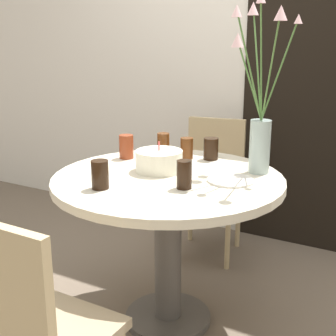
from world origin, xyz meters
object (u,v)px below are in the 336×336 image
at_px(chair_far_back, 34,325).
at_px(drink_glass_3, 126,147).
at_px(drink_glass_4, 100,175).
at_px(drink_glass_5, 163,146).
at_px(chair_near_front, 212,180).
at_px(drink_glass_0, 184,175).
at_px(side_plate, 231,180).
at_px(flower_vase, 259,113).
at_px(birthday_cake, 159,161).
at_px(drink_glass_1, 187,148).
at_px(drink_glass_2, 211,149).

bearing_deg(chair_far_back, drink_glass_3, -71.25).
bearing_deg(drink_glass_4, drink_glass_5, 92.09).
xyz_separation_m(chair_near_front, drink_glass_0, (0.31, -1.00, 0.34)).
bearing_deg(side_plate, flower_vase, 74.36).
bearing_deg(drink_glass_3, side_plate, -10.13).
height_order(side_plate, drink_glass_5, drink_glass_5).
xyz_separation_m(flower_vase, drink_glass_4, (-0.51, -0.56, -0.23)).
height_order(side_plate, drink_glass_4, drink_glass_4).
height_order(birthday_cake, drink_glass_3, birthday_cake).
relative_size(chair_far_back, side_plate, 4.16).
height_order(chair_far_back, drink_glass_1, same).
relative_size(drink_glass_0, drink_glass_1, 1.09).
distance_m(drink_glass_3, drink_glass_5, 0.20).
relative_size(birthday_cake, drink_glass_1, 2.01).
bearing_deg(drink_glass_1, drink_glass_3, -153.04).
bearing_deg(drink_glass_1, birthday_cake, -92.11).
bearing_deg(flower_vase, drink_glass_4, -132.05).
distance_m(side_plate, drink_glass_5, 0.52).
bearing_deg(drink_glass_1, drink_glass_4, -98.47).
bearing_deg(side_plate, chair_far_back, -107.30).
bearing_deg(drink_glass_0, chair_near_front, 107.20).
bearing_deg(drink_glass_2, chair_far_back, -92.56).
height_order(flower_vase, drink_glass_4, flower_vase).
bearing_deg(drink_glass_2, side_plate, -52.54).
bearing_deg(drink_glass_1, side_plate, -36.19).
bearing_deg(drink_glass_3, birthday_cake, -24.65).
bearing_deg(birthday_cake, drink_glass_2, 68.51).
xyz_separation_m(drink_glass_1, drink_glass_2, (0.12, 0.05, 0.00)).
xyz_separation_m(drink_glass_4, drink_glass_5, (-0.02, 0.58, 0.01)).
height_order(chair_far_back, drink_glass_0, drink_glass_0).
distance_m(chair_far_back, flower_vase, 1.33).
relative_size(drink_glass_1, drink_glass_3, 0.90).
height_order(chair_near_front, drink_glass_2, drink_glass_2).
bearing_deg(drink_glass_2, chair_near_front, 112.76).
bearing_deg(birthday_cake, side_plate, 1.89).
bearing_deg(drink_glass_0, drink_glass_2, 101.46).
relative_size(side_plate, drink_glass_1, 1.86).
height_order(chair_far_back, side_plate, chair_far_back).
relative_size(birthday_cake, side_plate, 1.08).
xyz_separation_m(birthday_cake, drink_glass_1, (0.01, 0.27, 0.01)).
xyz_separation_m(birthday_cake, drink_glass_5, (-0.11, 0.22, 0.02)).
height_order(drink_glass_0, drink_glass_5, drink_glass_5).
height_order(chair_far_back, drink_glass_2, drink_glass_2).
xyz_separation_m(chair_far_back, birthday_cake, (-0.07, 0.94, 0.33)).
bearing_deg(side_plate, drink_glass_5, 155.90).
relative_size(chair_far_back, flower_vase, 1.08).
relative_size(chair_far_back, drink_glass_1, 7.75).
bearing_deg(chair_far_back, flower_vase, -106.40).
distance_m(drink_glass_2, drink_glass_3, 0.45).
distance_m(chair_far_back, drink_glass_5, 1.23).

